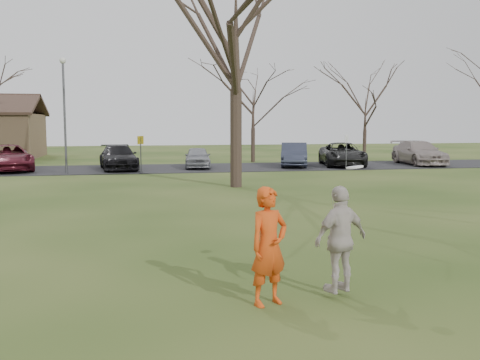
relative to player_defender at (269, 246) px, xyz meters
name	(u,v)px	position (x,y,z in m)	size (l,w,h in m)	color
ground	(290,304)	(0.34, -0.05, -0.91)	(120.00, 120.00, 0.00)	#1E380F
parking_strip	(174,168)	(0.34, 24.95, -0.89)	(62.00, 6.50, 0.04)	black
player_defender	(269,246)	(0.00, 0.00, 0.00)	(0.66, 0.44, 1.82)	#CE4210
car_2	(8,158)	(-9.16, 24.76, -0.12)	(2.50, 5.41, 1.50)	#551420
car_3	(118,157)	(-2.95, 24.59, -0.15)	(2.02, 4.97, 1.44)	black
car_4	(198,157)	(1.79, 24.74, -0.22)	(1.53, 3.79, 1.29)	gray
car_5	(294,155)	(7.95, 24.70, -0.12)	(1.58, 4.54, 1.50)	#2F3447
car_6	(342,154)	(11.11, 24.48, -0.12)	(2.47, 5.37, 1.49)	black
car_7	(419,153)	(16.55, 24.57, -0.09)	(2.19, 5.38, 1.56)	gray
catching_play	(341,239)	(1.20, 0.10, 0.04)	(1.08, 0.73, 2.02)	#B9AEA6
lamp_post	(64,101)	(-5.66, 22.45, 3.06)	(0.34, 0.34, 6.27)	#47474C
sign_yellow	(141,147)	(-1.66, 21.95, 0.54)	(0.35, 0.35, 2.08)	#47474C
sign_white	(346,146)	(10.34, 21.95, 0.54)	(0.35, 0.35, 2.08)	#47474C
big_tree	(236,23)	(2.34, 14.95, 6.09)	(9.00, 9.00, 14.00)	#352821
small_tree_row	(229,107)	(4.72, 30.01, 2.99)	(55.00, 5.90, 8.50)	#352821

